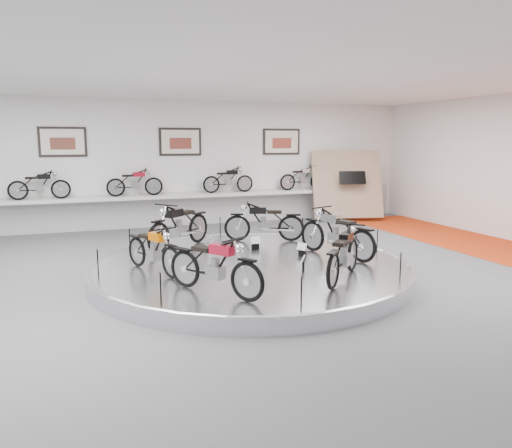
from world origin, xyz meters
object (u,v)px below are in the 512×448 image
object	(u,v)px
bike_b	(264,221)
bike_e	(215,265)
bike_a	(337,233)
bike_f	(344,254)
bike_c	(179,225)
bike_d	(153,249)
shelf	(183,196)
display_platform	(251,270)

from	to	relation	value
bike_b	bike_e	world-z (taller)	bike_b
bike_a	bike_f	world-z (taller)	bike_a
bike_b	bike_c	world-z (taller)	bike_c
bike_a	bike_d	distance (m)	3.83
bike_f	bike_b	bearing A→B (deg)	45.83
shelf	bike_f	bearing A→B (deg)	-82.36
bike_b	bike_d	world-z (taller)	bike_b
shelf	bike_c	size ratio (longest dim) A/B	6.05
display_platform	bike_c	xyz separation A→B (m)	(-1.07, 1.85, 0.69)
shelf	bike_a	distance (m)	6.80
display_platform	bike_f	size ratio (longest dim) A/B	3.94
bike_b	bike_a	bearing A→B (deg)	133.14
bike_a	bike_d	world-z (taller)	bike_a
bike_a	bike_e	bearing A→B (deg)	99.17
bike_c	bike_e	xyz separation A→B (m)	(-0.18, -3.64, -0.05)
bike_b	display_platform	bearing A→B (deg)	83.14
shelf	display_platform	bearing A→B (deg)	-90.00
bike_b	bike_f	world-z (taller)	bike_b
display_platform	bike_b	world-z (taller)	bike_b
bike_c	shelf	bearing A→B (deg)	-143.57
bike_b	bike_c	xyz separation A→B (m)	(-2.11, -0.10, 0.05)
bike_e	bike_c	bearing A→B (deg)	143.47
bike_a	bike_b	bearing A→B (deg)	3.05
bike_a	bike_f	size ratio (longest dim) A/B	1.08
display_platform	shelf	distance (m)	6.46
display_platform	bike_d	world-z (taller)	bike_d
bike_a	bike_f	distance (m)	1.81
bike_e	bike_b	bearing A→B (deg)	114.79
bike_e	bike_f	size ratio (longest dim) A/B	1.01
shelf	bike_c	xyz separation A→B (m)	(-1.07, -4.55, -0.16)
shelf	bike_b	size ratio (longest dim) A/B	6.63
bike_d	bike_f	distance (m)	3.49
shelf	bike_f	size ratio (longest dim) A/B	6.76
shelf	bike_d	xyz separation A→B (m)	(-1.96, -6.49, -0.26)
display_platform	bike_c	distance (m)	2.24
bike_d	bike_e	world-z (taller)	bike_e
bike_d	bike_e	bearing A→B (deg)	-0.25
shelf	bike_d	bearing A→B (deg)	-106.81
bike_c	bike_f	world-z (taller)	bike_c
bike_b	bike_e	bearing A→B (deg)	79.77
bike_d	bike_f	bearing A→B (deg)	38.37
bike_b	bike_e	size ratio (longest dim) A/B	1.01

